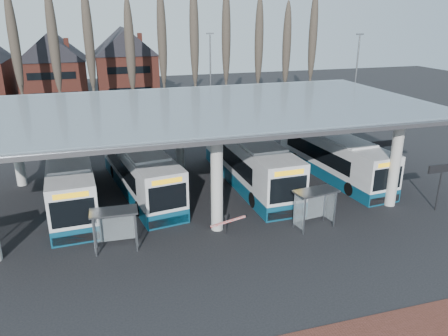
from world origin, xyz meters
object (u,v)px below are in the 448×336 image
object	(u,v)px
bus_0	(71,179)
bus_3	(332,156)
bus_1	(140,170)
bus_2	(248,161)
shelter_1	(114,220)
shelter_2	(314,200)

from	to	relation	value
bus_0	bus_3	distance (m)	19.43
bus_1	bus_2	bearing A→B (deg)	-13.89
bus_0	bus_2	bearing A→B (deg)	-3.89
bus_3	shelter_1	world-z (taller)	bus_3
bus_0	shelter_1	distance (m)	7.71
bus_0	bus_1	xyz separation A→B (m)	(4.65, 0.52, -0.01)
shelter_1	shelter_2	size ratio (longest dim) A/B	0.94
bus_1	shelter_2	xyz separation A→B (m)	(9.22, -8.57, 0.09)
bus_1	shelter_1	distance (m)	8.16
bus_1	shelter_1	bearing A→B (deg)	-114.56
bus_1	shelter_2	bearing A→B (deg)	-51.57
bus_2	shelter_2	xyz separation A→B (m)	(1.30, -7.85, 0.01)
shelter_1	shelter_2	bearing A→B (deg)	-1.43
bus_1	bus_3	size ratio (longest dim) A/B	1.03
bus_3	bus_1	bearing A→B (deg)	170.87
bus_0	shelter_1	size ratio (longest dim) A/B	4.98
shelter_2	bus_1	bearing A→B (deg)	128.82
bus_1	bus_3	world-z (taller)	bus_1
bus_1	bus_2	xyz separation A→B (m)	(7.93, -0.73, 0.09)
bus_0	shelter_1	bearing A→B (deg)	-74.68
bus_2	shelter_1	xyz separation A→B (m)	(-10.16, -7.12, -0.04)
bus_1	shelter_2	distance (m)	12.59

